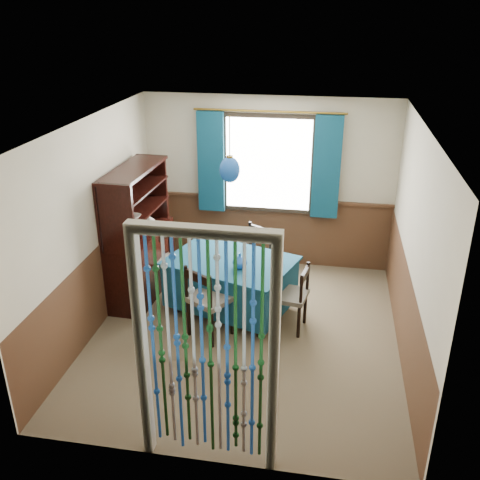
% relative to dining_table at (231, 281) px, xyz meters
% --- Properties ---
extents(floor, '(4.00, 4.00, 0.00)m').
position_rel_dining_table_xyz_m(floor, '(0.27, -0.49, -0.42)').
color(floor, brown).
rests_on(floor, ground).
extents(ceiling, '(4.00, 4.00, 0.00)m').
position_rel_dining_table_xyz_m(ceiling, '(0.27, -0.49, 2.08)').
color(ceiling, silver).
rests_on(ceiling, ground).
extents(wall_back, '(3.60, 0.00, 3.60)m').
position_rel_dining_table_xyz_m(wall_back, '(0.27, 1.51, 0.83)').
color(wall_back, beige).
rests_on(wall_back, ground).
extents(wall_front, '(3.60, 0.00, 3.60)m').
position_rel_dining_table_xyz_m(wall_front, '(0.27, -2.49, 0.83)').
color(wall_front, beige).
rests_on(wall_front, ground).
extents(wall_left, '(0.00, 4.00, 4.00)m').
position_rel_dining_table_xyz_m(wall_left, '(-1.53, -0.49, 0.83)').
color(wall_left, beige).
rests_on(wall_left, ground).
extents(wall_right, '(0.00, 4.00, 4.00)m').
position_rel_dining_table_xyz_m(wall_right, '(2.07, -0.49, 0.83)').
color(wall_right, beige).
rests_on(wall_right, ground).
extents(wainscot_back, '(3.60, 0.00, 3.60)m').
position_rel_dining_table_xyz_m(wainscot_back, '(0.27, 1.49, 0.08)').
color(wainscot_back, '#4A2E1C').
rests_on(wainscot_back, ground).
extents(wainscot_front, '(3.60, 0.00, 3.60)m').
position_rel_dining_table_xyz_m(wainscot_front, '(0.27, -2.48, 0.08)').
color(wainscot_front, '#4A2E1C').
rests_on(wainscot_front, ground).
extents(wainscot_left, '(0.00, 4.00, 4.00)m').
position_rel_dining_table_xyz_m(wainscot_left, '(-1.51, -0.49, 0.08)').
color(wainscot_left, '#4A2E1C').
rests_on(wainscot_left, ground).
extents(wainscot_right, '(0.00, 4.00, 4.00)m').
position_rel_dining_table_xyz_m(wainscot_right, '(2.06, -0.49, 0.08)').
color(wainscot_right, '#4A2E1C').
rests_on(wainscot_right, ground).
extents(window, '(1.32, 0.12, 1.42)m').
position_rel_dining_table_xyz_m(window, '(0.27, 1.46, 1.13)').
color(window, black).
rests_on(window, wall_back).
extents(doorway, '(1.16, 0.12, 2.18)m').
position_rel_dining_table_xyz_m(doorway, '(0.27, -2.43, 0.63)').
color(doorway, silver).
rests_on(doorway, ground).
extents(dining_table, '(1.75, 1.46, 0.72)m').
position_rel_dining_table_xyz_m(dining_table, '(0.00, 0.00, 0.00)').
color(dining_table, navy).
rests_on(dining_table, floor).
extents(chair_near, '(0.62, 0.61, 0.92)m').
position_rel_dining_table_xyz_m(chair_near, '(-0.15, -0.61, 0.07)').
color(chair_near, black).
rests_on(chair_near, floor).
extents(chair_far, '(0.59, 0.58, 0.88)m').
position_rel_dining_table_xyz_m(chair_far, '(0.18, 0.66, 0.05)').
color(chair_far, black).
rests_on(chair_far, floor).
extents(chair_left, '(0.54, 0.55, 0.87)m').
position_rel_dining_table_xyz_m(chair_left, '(-0.89, 0.33, 0.04)').
color(chair_left, black).
rests_on(chair_left, floor).
extents(chair_right, '(0.46, 0.47, 0.84)m').
position_rel_dining_table_xyz_m(chair_right, '(0.80, -0.28, 0.03)').
color(chair_right, black).
rests_on(chair_right, floor).
extents(sideboard, '(0.52, 1.37, 1.76)m').
position_rel_dining_table_xyz_m(sideboard, '(-1.28, 0.24, 0.19)').
color(sideboard, black).
rests_on(sideboard, floor).
extents(pendant_lamp, '(0.24, 0.24, 0.77)m').
position_rel_dining_table_xyz_m(pendant_lamp, '(0.00, -0.00, 1.46)').
color(pendant_lamp, olive).
rests_on(pendant_lamp, ceiling).
extents(vase_table, '(0.20, 0.20, 0.17)m').
position_rel_dining_table_xyz_m(vase_table, '(0.15, -0.19, 0.38)').
color(vase_table, '#164798').
rests_on(vase_table, dining_table).
extents(bowl_shelf, '(0.24, 0.24, 0.05)m').
position_rel_dining_table_xyz_m(bowl_shelf, '(-1.22, -0.05, 0.81)').
color(bowl_shelf, beige).
rests_on(bowl_shelf, sideboard).
extents(vase_sideboard, '(0.18, 0.18, 0.18)m').
position_rel_dining_table_xyz_m(vase_sideboard, '(-1.22, 0.52, 0.55)').
color(vase_sideboard, beige).
rests_on(vase_sideboard, sideboard).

